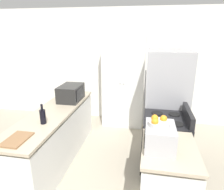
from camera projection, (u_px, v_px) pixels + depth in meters
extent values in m
cube|color=white|center=(123.00, 67.00, 4.67)|extent=(7.00, 0.06, 2.60)
cube|color=silver|center=(55.00, 138.00, 3.30)|extent=(0.58, 2.24, 0.81)
cube|color=#B7A88E|center=(53.00, 112.00, 3.16)|extent=(0.60, 2.28, 0.04)
cube|color=silver|center=(166.00, 184.00, 2.31)|extent=(0.58, 0.79, 0.81)
cube|color=#B7A88E|center=(170.00, 149.00, 2.17)|extent=(0.60, 0.81, 0.04)
cube|color=white|center=(124.00, 81.00, 4.46)|extent=(0.90, 0.52, 2.07)
sphere|color=#B2B2B7|center=(120.00, 83.00, 4.21)|extent=(0.03, 0.03, 0.03)
sphere|color=#B2B2B7|center=(124.00, 84.00, 4.20)|extent=(0.03, 0.03, 0.03)
cube|color=black|center=(164.00, 145.00, 3.02)|extent=(0.64, 0.71, 0.88)
cube|color=black|center=(142.00, 149.00, 3.11)|extent=(0.02, 0.62, 0.48)
cube|color=black|center=(188.00, 115.00, 2.81)|extent=(0.06, 0.67, 0.16)
cylinder|color=black|center=(158.00, 123.00, 2.75)|extent=(0.17, 0.17, 0.01)
cylinder|color=black|center=(157.00, 113.00, 3.06)|extent=(0.17, 0.17, 0.01)
cylinder|color=black|center=(177.00, 124.00, 2.70)|extent=(0.17, 0.17, 0.01)
cylinder|color=black|center=(174.00, 114.00, 3.02)|extent=(0.17, 0.17, 0.01)
cube|color=#A3A3A8|center=(166.00, 101.00, 3.60)|extent=(0.73, 0.76, 1.79)
cylinder|color=gray|center=(144.00, 98.00, 3.44)|extent=(0.02, 0.02, 0.98)
cube|color=black|center=(71.00, 93.00, 3.62)|extent=(0.36, 0.52, 0.28)
cube|color=black|center=(80.00, 94.00, 3.55)|extent=(0.01, 0.32, 0.20)
cylinder|color=black|center=(43.00, 117.00, 2.70)|extent=(0.08, 0.08, 0.20)
cylinder|color=black|center=(42.00, 107.00, 2.66)|extent=(0.03, 0.03, 0.09)
cube|color=#B2B2B7|center=(160.00, 137.00, 2.14)|extent=(0.31, 0.41, 0.25)
cube|color=black|center=(145.00, 135.00, 2.16)|extent=(0.01, 0.29, 0.15)
cylinder|color=silver|center=(159.00, 124.00, 2.09)|extent=(0.22, 0.22, 0.05)
sphere|color=orange|center=(164.00, 119.00, 2.12)|extent=(0.07, 0.07, 0.07)
sphere|color=orange|center=(155.00, 118.00, 2.13)|extent=(0.07, 0.07, 0.07)
sphere|color=orange|center=(155.00, 122.00, 2.05)|extent=(0.07, 0.07, 0.07)
cube|color=#8E6642|center=(17.00, 139.00, 2.31)|extent=(0.24, 0.36, 0.02)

